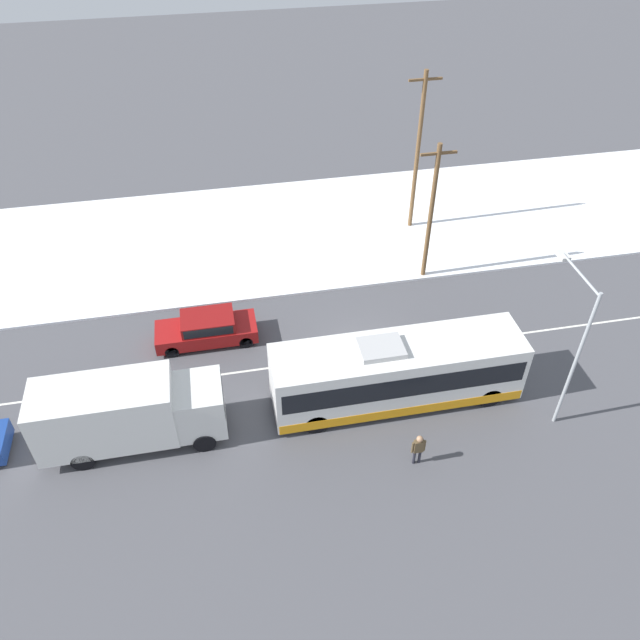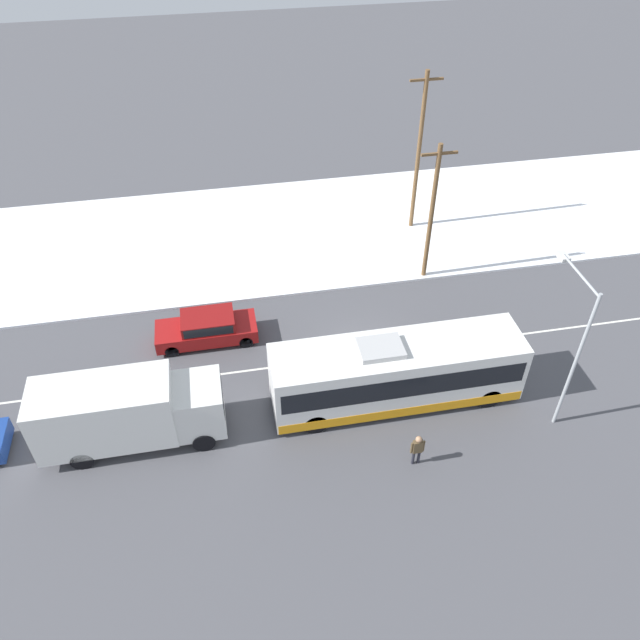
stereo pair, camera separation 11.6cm
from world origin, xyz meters
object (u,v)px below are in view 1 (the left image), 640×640
at_px(sedan_car, 207,328).
at_px(pedestrian_at_stop, 418,447).
at_px(streetlamp, 574,332).
at_px(city_bus, 397,372).
at_px(utility_pole_snowlot, 418,152).
at_px(utility_pole_roadside, 431,212).
at_px(box_truck, 126,412).

height_order(sedan_car, pedestrian_at_stop, pedestrian_at_stop).
xyz_separation_m(pedestrian_at_stop, streetlamp, (6.34, 1.58, 3.43)).
bearing_deg(pedestrian_at_stop, city_bus, 88.36).
bearing_deg(utility_pole_snowlot, sedan_car, -147.60).
distance_m(pedestrian_at_stop, utility_pole_roadside, 12.81).
relative_size(sedan_car, utility_pole_snowlot, 0.51).
bearing_deg(box_truck, utility_pole_roadside, 29.44).
height_order(city_bus, pedestrian_at_stop, city_bus).
xyz_separation_m(box_truck, utility_pole_roadside, (15.05, 8.49, 2.28)).
xyz_separation_m(pedestrian_at_stop, utility_pole_roadside, (4.13, 11.74, 3.04)).
height_order(sedan_car, streetlamp, streetlamp).
bearing_deg(utility_pole_roadside, sedan_car, -165.62).
bearing_deg(box_truck, streetlamp, -5.51).
relative_size(box_truck, pedestrian_at_stop, 4.57).
distance_m(city_bus, box_truck, 11.03).
bearing_deg(sedan_car, box_truck, 58.78).
xyz_separation_m(box_truck, sedan_car, (3.33, 5.49, -0.92)).
xyz_separation_m(city_bus, pedestrian_at_stop, (-0.10, -3.44, -0.62)).
bearing_deg(streetlamp, sedan_car, 152.82).
xyz_separation_m(city_bus, utility_pole_snowlot, (4.82, 13.24, 3.26)).
xyz_separation_m(box_truck, pedestrian_at_stop, (10.92, -3.25, -0.77)).
bearing_deg(city_bus, pedestrian_at_stop, -91.64).
relative_size(box_truck, utility_pole_snowlot, 0.77).
bearing_deg(streetlamp, utility_pole_roadside, 102.26).
height_order(city_bus, sedan_car, city_bus).
distance_m(box_truck, sedan_car, 6.48).
bearing_deg(box_truck, pedestrian_at_stop, -16.56).
xyz_separation_m(streetlamp, utility_pole_roadside, (-2.21, 10.16, -0.39)).
distance_m(box_truck, streetlamp, 17.54).
distance_m(city_bus, utility_pole_snowlot, 14.47).
bearing_deg(pedestrian_at_stop, streetlamp, 14.04).
bearing_deg(utility_pole_roadside, box_truck, -150.56).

